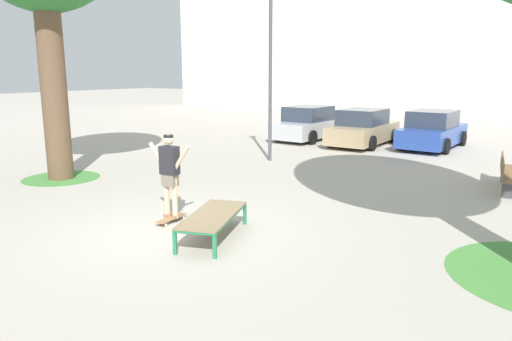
% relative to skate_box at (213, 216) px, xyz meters
% --- Properties ---
extents(ground_plane, '(120.00, 120.00, 0.00)m').
position_rel_skate_box_xyz_m(ground_plane, '(-0.79, -0.02, -0.41)').
color(ground_plane, '#B2AA9E').
extents(building_facade, '(43.88, 4.00, 15.25)m').
position_rel_skate_box_xyz_m(building_facade, '(-2.13, 29.61, 7.21)').
color(building_facade, silver).
rests_on(building_facade, ground).
extents(skate_box, '(1.30, 2.04, 0.46)m').
position_rel_skate_box_xyz_m(skate_box, '(0.00, 0.00, 0.00)').
color(skate_box, '#237A4C').
rests_on(skate_box, ground).
extents(skateboard, '(0.25, 0.81, 0.09)m').
position_rel_skate_box_xyz_m(skateboard, '(-1.29, 0.32, -0.34)').
color(skateboard, '#9E754C').
rests_on(skateboard, ground).
extents(skater, '(1.00, 0.30, 1.69)m').
position_rel_skate_box_xyz_m(skater, '(-1.29, 0.32, 0.66)').
color(skater, beige).
rests_on(skater, skateboard).
extents(grass_patch_near_left, '(2.13, 2.13, 0.01)m').
position_rel_skate_box_xyz_m(grass_patch_near_left, '(-6.71, 1.72, -0.41)').
color(grass_patch_near_left, '#47893D').
rests_on(grass_patch_near_left, ground).
extents(car_silver, '(2.17, 4.32, 1.50)m').
position_rel_skate_box_xyz_m(car_silver, '(-4.09, 12.70, 0.28)').
color(car_silver, '#B7BABF').
rests_on(car_silver, ground).
extents(car_tan, '(2.05, 4.26, 1.50)m').
position_rel_skate_box_xyz_m(car_tan, '(-1.47, 12.36, 0.28)').
color(car_tan, tan).
rests_on(car_tan, ground).
extents(car_blue, '(2.14, 4.31, 1.50)m').
position_rel_skate_box_xyz_m(car_blue, '(1.15, 13.08, 0.28)').
color(car_blue, '#28479E').
rests_on(car_blue, ground).
extents(park_bench, '(0.66, 2.43, 0.83)m').
position_rel_skate_box_xyz_m(park_bench, '(4.28, 6.94, 0.03)').
color(park_bench, brown).
rests_on(park_bench, ground).
extents(light_post, '(0.36, 0.36, 5.83)m').
position_rel_skate_box_xyz_m(light_post, '(-3.01, 7.29, 3.41)').
color(light_post, '#4C4C51').
rests_on(light_post, ground).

